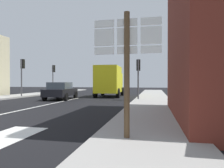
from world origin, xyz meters
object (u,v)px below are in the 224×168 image
Objects in this scene: delivery_truck at (109,80)px; traffic_light_near_left at (22,69)px; traffic_light_far_left at (53,73)px; traffic_light_near_right at (138,70)px; sedan_far at (61,91)px; route_sign_post at (127,61)px.

delivery_truck is 8.57m from traffic_light_near_left.
traffic_light_far_left is 1.10× the size of traffic_light_near_right.
sedan_far is 1.36× the size of route_sign_post.
traffic_light_near_left is at bearing 173.82° from traffic_light_near_right.
traffic_light_near_left is (-11.32, 1.22, 0.31)m from traffic_light_near_right.
traffic_light_far_left is (-4.69, 7.66, 1.94)m from sedan_far.
traffic_light_far_left is 13.57m from traffic_light_near_right.
route_sign_post reaches higher than sedan_far.
traffic_light_near_right is 11.39m from traffic_light_near_left.
traffic_light_near_right reaches higher than route_sign_post.
route_sign_post is 0.97× the size of traffic_light_near_right.
traffic_light_far_left reaches higher than delivery_truck.
traffic_light_far_left is at bearing 155.49° from delivery_truck.
delivery_truck is 1.58× the size of route_sign_post.
traffic_light_near_left is at bearing -162.45° from delivery_truck.
traffic_light_far_left is (-11.89, 18.98, 0.70)m from route_sign_post.
route_sign_post reaches higher than delivery_truck.
sedan_far is at bearing -16.57° from traffic_light_near_left.
traffic_light_near_right is (-0.57, 11.50, 0.44)m from route_sign_post.
traffic_light_far_left is (-8.11, 3.70, 1.05)m from delivery_truck.
traffic_light_near_right is (6.63, 0.17, 1.69)m from sedan_far.
traffic_light_near_left is (-4.69, 1.40, 1.99)m from sedan_far.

